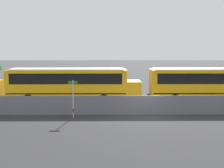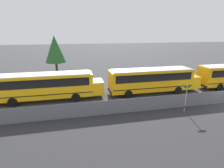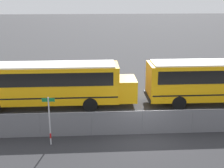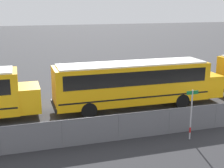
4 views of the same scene
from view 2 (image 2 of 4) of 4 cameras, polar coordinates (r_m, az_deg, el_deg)
The scene contains 6 objects.
ground_plane at distance 23.90m, azimuth 31.87°, elevation -5.37°, with size 200.00×200.00×0.00m, color #38383A.
fence at distance 23.64m, azimuth 32.17°, elevation -3.62°, with size 116.28×0.07×1.52m.
school_bus_2 at distance 21.92m, azimuth -20.21°, elevation -0.16°, with size 12.39×2.58×3.30m.
school_bus_3 at distance 23.63m, azimuth 13.11°, elevation 1.66°, with size 12.39×2.58×3.30m.
street_sign at distance 19.32m, azimuth 22.96°, elevation -4.20°, with size 0.70×0.09×2.83m.
tree_0 at distance 36.35m, azimuth -18.13°, elevation 10.76°, with size 3.97×3.97×7.20m.
Camera 2 is at (-16.21, -15.60, 8.05)m, focal length 28.00 mm.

